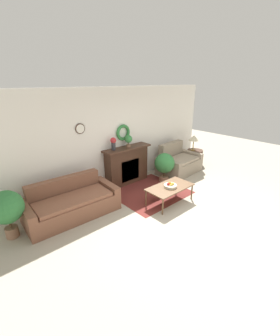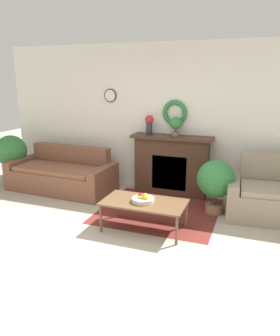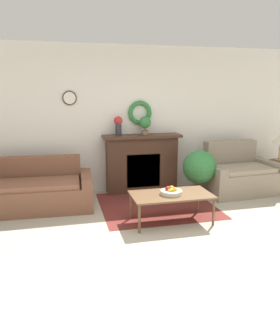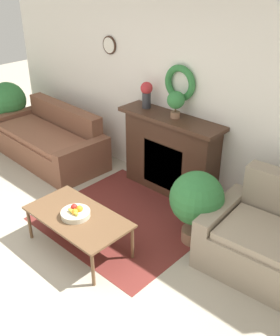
{
  "view_description": "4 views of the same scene",
  "coord_description": "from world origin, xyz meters",
  "px_view_note": "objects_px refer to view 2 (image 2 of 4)",
  "views": [
    {
      "loc": [
        -3.7,
        -2.35,
        2.84
      ],
      "look_at": [
        -0.24,
        1.52,
        0.81
      ],
      "focal_mm": 24.0,
      "sensor_mm": 36.0,
      "label": 1
    },
    {
      "loc": [
        1.56,
        -3.18,
        2.1
      ],
      "look_at": [
        -0.14,
        1.39,
        0.74
      ],
      "focal_mm": 35.0,
      "sensor_mm": 36.0,
      "label": 2
    },
    {
      "loc": [
        -1.37,
        -3.45,
        1.87
      ],
      "look_at": [
        -0.21,
        1.35,
        0.71
      ],
      "focal_mm": 35.0,
      "sensor_mm": 36.0,
      "label": 3
    },
    {
      "loc": [
        2.95,
        -1.22,
        2.87
      ],
      "look_at": [
        0.29,
        1.64,
        0.75
      ],
      "focal_mm": 42.0,
      "sensor_mm": 36.0,
      "label": 4
    }
  ],
  "objects_px": {
    "couch_left": "(63,175)",
    "vase_on_mantel_left": "(149,123)",
    "coffee_table": "(144,204)",
    "potted_plant_on_mantel": "(176,124)",
    "fireplace": "(171,165)",
    "fruit_bowl": "(143,199)",
    "potted_plant_floor_by_loveseat": "(216,181)",
    "potted_plant_floor_by_couch": "(11,152)",
    "loveseat_right": "(275,197)"
  },
  "relations": [
    {
      "from": "loveseat_right",
      "to": "potted_plant_on_mantel",
      "type": "relative_size",
      "value": 4.36
    },
    {
      "from": "loveseat_right",
      "to": "fruit_bowl",
      "type": "height_order",
      "value": "loveseat_right"
    },
    {
      "from": "coffee_table",
      "to": "couch_left",
      "type": "bearing_deg",
      "value": 151.92
    },
    {
      "from": "fireplace",
      "to": "potted_plant_floor_by_couch",
      "type": "distance_m",
      "value": 3.27
    },
    {
      "from": "potted_plant_on_mantel",
      "to": "potted_plant_floor_by_couch",
      "type": "bearing_deg",
      "value": -172.18
    },
    {
      "from": "couch_left",
      "to": "fruit_bowl",
      "type": "relative_size",
      "value": 6.54
    },
    {
      "from": "potted_plant_on_mantel",
      "to": "potted_plant_floor_by_loveseat",
      "type": "bearing_deg",
      "value": -37.61
    },
    {
      "from": "coffee_table",
      "to": "potted_plant_floor_by_loveseat",
      "type": "bearing_deg",
      "value": 48.45
    },
    {
      "from": "coffee_table",
      "to": "fruit_bowl",
      "type": "distance_m",
      "value": 0.08
    },
    {
      "from": "potted_plant_on_mantel",
      "to": "vase_on_mantel_left",
      "type": "bearing_deg",
      "value": 177.71
    },
    {
      "from": "fireplace",
      "to": "fruit_bowl",
      "type": "distance_m",
      "value": 1.63
    },
    {
      "from": "coffee_table",
      "to": "vase_on_mantel_left",
      "type": "distance_m",
      "value": 1.91
    },
    {
      "from": "vase_on_mantel_left",
      "to": "potted_plant_floor_by_couch",
      "type": "height_order",
      "value": "vase_on_mantel_left"
    },
    {
      "from": "loveseat_right",
      "to": "potted_plant_on_mantel",
      "type": "distance_m",
      "value": 2.03
    },
    {
      "from": "potted_plant_floor_by_loveseat",
      "to": "vase_on_mantel_left",
      "type": "bearing_deg",
      "value": 153.6
    },
    {
      "from": "potted_plant_on_mantel",
      "to": "coffee_table",
      "type": "bearing_deg",
      "value": -90.63
    },
    {
      "from": "couch_left",
      "to": "fruit_bowl",
      "type": "xyz_separation_m",
      "value": [
        2.05,
        -1.11,
        0.18
      ]
    },
    {
      "from": "coffee_table",
      "to": "potted_plant_on_mantel",
      "type": "height_order",
      "value": "potted_plant_on_mantel"
    },
    {
      "from": "vase_on_mantel_left",
      "to": "potted_plant_on_mantel",
      "type": "relative_size",
      "value": 1.03
    },
    {
      "from": "vase_on_mantel_left",
      "to": "loveseat_right",
      "type": "bearing_deg",
      "value": -12.17
    },
    {
      "from": "potted_plant_on_mantel",
      "to": "fireplace",
      "type": "bearing_deg",
      "value": 166.95
    },
    {
      "from": "potted_plant_floor_by_loveseat",
      "to": "fireplace",
      "type": "bearing_deg",
      "value": 143.77
    },
    {
      "from": "potted_plant_floor_by_couch",
      "to": "potted_plant_on_mantel",
      "type": "bearing_deg",
      "value": 7.82
    },
    {
      "from": "fireplace",
      "to": "couch_left",
      "type": "bearing_deg",
      "value": -165.51
    },
    {
      "from": "couch_left",
      "to": "vase_on_mantel_left",
      "type": "height_order",
      "value": "vase_on_mantel_left"
    },
    {
      "from": "loveseat_right",
      "to": "vase_on_mantel_left",
      "type": "height_order",
      "value": "vase_on_mantel_left"
    },
    {
      "from": "vase_on_mantel_left",
      "to": "potted_plant_floor_by_loveseat",
      "type": "height_order",
      "value": "vase_on_mantel_left"
    },
    {
      "from": "coffee_table",
      "to": "potted_plant_floor_by_loveseat",
      "type": "height_order",
      "value": "potted_plant_floor_by_loveseat"
    },
    {
      "from": "vase_on_mantel_left",
      "to": "potted_plant_on_mantel",
      "type": "height_order",
      "value": "vase_on_mantel_left"
    },
    {
      "from": "fireplace",
      "to": "potted_plant_on_mantel",
      "type": "xyz_separation_m",
      "value": [
        0.06,
        -0.01,
        0.75
      ]
    },
    {
      "from": "fruit_bowl",
      "to": "potted_plant_on_mantel",
      "type": "bearing_deg",
      "value": 89.11
    },
    {
      "from": "couch_left",
      "to": "vase_on_mantel_left",
      "type": "xyz_separation_m",
      "value": [
        1.57,
        0.52,
        1.0
      ]
    },
    {
      "from": "potted_plant_on_mantel",
      "to": "potted_plant_floor_by_loveseat",
      "type": "height_order",
      "value": "potted_plant_on_mantel"
    },
    {
      "from": "couch_left",
      "to": "potted_plant_on_mantel",
      "type": "bearing_deg",
      "value": 16.13
    },
    {
      "from": "fireplace",
      "to": "vase_on_mantel_left",
      "type": "distance_m",
      "value": 0.86
    },
    {
      "from": "loveseat_right",
      "to": "potted_plant_floor_by_couch",
      "type": "bearing_deg",
      "value": 175.76
    },
    {
      "from": "couch_left",
      "to": "coffee_table",
      "type": "bearing_deg",
      "value": -25.64
    },
    {
      "from": "fireplace",
      "to": "potted_plant_on_mantel",
      "type": "relative_size",
      "value": 4.34
    },
    {
      "from": "fireplace",
      "to": "couch_left",
      "type": "xyz_separation_m",
      "value": [
        -2.01,
        -0.52,
        -0.26
      ]
    },
    {
      "from": "loveseat_right",
      "to": "fireplace",
      "type": "bearing_deg",
      "value": 160.94
    },
    {
      "from": "coffee_table",
      "to": "potted_plant_floor_by_loveseat",
      "type": "relative_size",
      "value": 1.35
    },
    {
      "from": "vase_on_mantel_left",
      "to": "potted_plant_floor_by_loveseat",
      "type": "bearing_deg",
      "value": -26.4
    },
    {
      "from": "fireplace",
      "to": "coffee_table",
      "type": "height_order",
      "value": "fireplace"
    },
    {
      "from": "vase_on_mantel_left",
      "to": "potted_plant_floor_by_loveseat",
      "type": "distance_m",
      "value": 1.67
    },
    {
      "from": "loveseat_right",
      "to": "vase_on_mantel_left",
      "type": "distance_m",
      "value": 2.46
    },
    {
      "from": "vase_on_mantel_left",
      "to": "potted_plant_on_mantel",
      "type": "xyz_separation_m",
      "value": [
        0.5,
        -0.02,
        0.01
      ]
    },
    {
      "from": "fruit_bowl",
      "to": "vase_on_mantel_left",
      "type": "xyz_separation_m",
      "value": [
        -0.47,
        1.64,
        0.82
      ]
    },
    {
      "from": "couch_left",
      "to": "potted_plant_floor_by_loveseat",
      "type": "height_order",
      "value": "potted_plant_floor_by_loveseat"
    },
    {
      "from": "couch_left",
      "to": "vase_on_mantel_left",
      "type": "bearing_deg",
      "value": 20.9
    },
    {
      "from": "fruit_bowl",
      "to": "potted_plant_floor_by_loveseat",
      "type": "xyz_separation_m",
      "value": [
        0.86,
        0.98,
        0.07
      ]
    }
  ]
}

